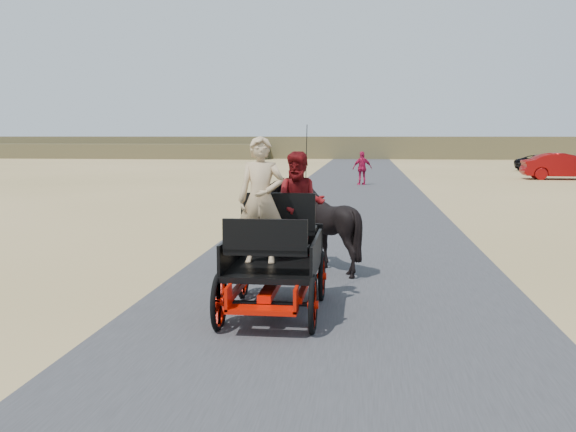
# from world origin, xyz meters

# --- Properties ---
(ground) EXTENTS (140.00, 140.00, 0.00)m
(ground) POSITION_xyz_m (0.00, 0.00, 0.00)
(ground) COLOR tan
(road) EXTENTS (6.00, 140.00, 0.01)m
(road) POSITION_xyz_m (0.00, 0.00, 0.01)
(road) COLOR #38383A
(road) RESTS_ON ground
(ridge_far) EXTENTS (140.00, 6.00, 2.40)m
(ridge_far) POSITION_xyz_m (0.00, 62.00, 1.20)
(ridge_far) COLOR brown
(ridge_far) RESTS_ON ground
(ridge_near) EXTENTS (40.00, 4.00, 1.60)m
(ridge_near) POSITION_xyz_m (-30.00, 58.00, 0.80)
(ridge_near) COLOR brown
(ridge_near) RESTS_ON ground
(carriage) EXTENTS (1.30, 2.40, 0.72)m
(carriage) POSITION_xyz_m (-0.84, -1.45, 0.36)
(carriage) COLOR black
(carriage) RESTS_ON ground
(horse_left) EXTENTS (0.91, 2.01, 1.70)m
(horse_left) POSITION_xyz_m (-1.39, 1.55, 0.85)
(horse_left) COLOR black
(horse_left) RESTS_ON ground
(horse_right) EXTENTS (1.37, 1.54, 1.70)m
(horse_right) POSITION_xyz_m (-0.29, 1.55, 0.85)
(horse_right) COLOR black
(horse_right) RESTS_ON ground
(driver_man) EXTENTS (0.66, 0.43, 1.80)m
(driver_man) POSITION_xyz_m (-1.04, -1.40, 1.62)
(driver_man) COLOR tan
(driver_man) RESTS_ON carriage
(passenger_woman) EXTENTS (0.77, 0.60, 1.58)m
(passenger_woman) POSITION_xyz_m (-0.54, -0.85, 1.51)
(passenger_woman) COLOR #660C0F
(passenger_woman) RESTS_ON carriage
(pedestrian) EXTENTS (1.09, 0.72, 1.73)m
(pedestrian) POSITION_xyz_m (0.29, 22.73, 0.86)
(pedestrian) COLOR #B51441
(pedestrian) RESTS_ON ground
(car_b) EXTENTS (4.65, 1.72, 1.52)m
(car_b) POSITION_xyz_m (11.82, 28.31, 0.76)
(car_b) COLOR maroon
(car_b) RESTS_ON ground
(car_c) EXTENTS (4.73, 3.07, 1.28)m
(car_c) POSITION_xyz_m (13.93, 33.20, 0.64)
(car_c) COLOR maroon
(car_c) RESTS_ON ground
(car_d) EXTENTS (4.65, 3.12, 1.18)m
(car_d) POSITION_xyz_m (13.28, 37.35, 0.59)
(car_d) COLOR black
(car_d) RESTS_ON ground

